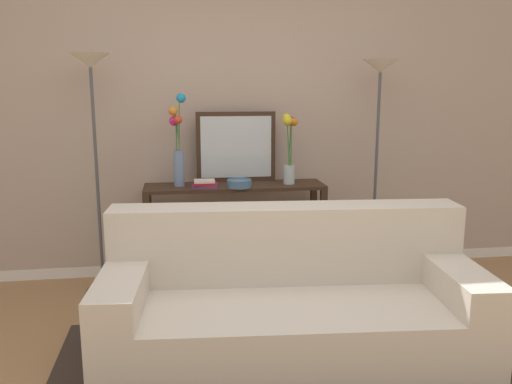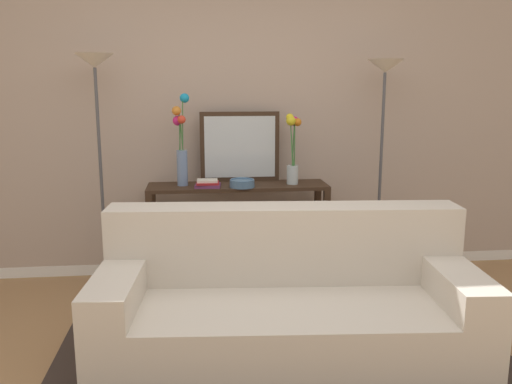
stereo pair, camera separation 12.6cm
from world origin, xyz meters
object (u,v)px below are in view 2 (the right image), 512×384
Objects in this scene: vase_short_flowers at (293,147)px; book_stack at (208,184)px; console_table at (238,215)px; fruit_bowl at (242,183)px; floor_lamp_right at (383,109)px; floor_lamp_left at (97,107)px; vase_tall_flowers at (181,144)px; book_row_under_console at (187,277)px; wall_mirror at (240,147)px; couch at (287,312)px.

vase_short_flowers reaches higher than book_stack.
console_table is at bearing 176.99° from vase_short_flowers.
fruit_bowl is at bearing -167.66° from vase_short_flowers.
fruit_bowl is at bearing -177.01° from floor_lamp_right.
floor_lamp_right is 3.19× the size of vase_short_flowers.
floor_lamp_left is at bearing 180.00° from floor_lamp_right.
vase_tall_flowers is (-0.44, 0.01, 0.57)m from console_table.
console_table is 0.80× the size of floor_lamp_right.
book_row_under_console is at bearing -34.54° from vase_tall_flowers.
book_stack is at bearing -139.23° from wall_mirror.
fruit_bowl is (0.46, -0.13, -0.29)m from vase_tall_flowers.
vase_short_flowers is 1.35m from book_row_under_console.
vase_tall_flowers is (-1.58, 0.07, -0.26)m from floor_lamp_right.
couch is at bearing -84.62° from wall_mirror.
book_stack is 0.81m from book_row_under_console.
floor_lamp_left reaches higher than book_row_under_console.
console_table is 1.42m from floor_lamp_right.
wall_mirror is at bearing 95.38° from couch.
floor_lamp_right reaches higher than vase_short_flowers.
floor_lamp_right is at bearing -2.42° from vase_tall_flowers.
wall_mirror is at bearing 40.77° from book_stack.
wall_mirror reaches higher than fruit_bowl.
floor_lamp_right is 8.56× the size of book_stack.
book_stack reaches higher than book_row_under_console.
floor_lamp_right is 5.23× the size of book_row_under_console.
wall_mirror reaches higher than vase_short_flowers.
vase_tall_flowers reaches higher than couch.
wall_mirror is (0.03, 0.15, 0.53)m from console_table.
floor_lamp_left is (-1.04, -0.05, 0.86)m from console_table.
book_stack is at bearing -2.02° from floor_lamp_left.
console_table is at bearing 2.96° from floor_lamp_left.
wall_mirror is at bearing 16.42° from vase_tall_flowers.
fruit_bowl is at bearing -14.26° from book_row_under_console.
vase_tall_flowers reaches higher than fruit_bowl.
fruit_bowl is (1.07, -0.06, -0.58)m from floor_lamp_left.
floor_lamp_left is at bearing -178.79° from vase_short_flowers.
book_stack is (0.20, -0.09, -0.30)m from vase_tall_flowers.
fruit_bowl is 0.91m from book_row_under_console.
floor_lamp_left is 0.99m from book_stack.
couch is 1.51× the size of console_table.
vase_short_flowers is at bearing -1.53° from book_row_under_console.
floor_lamp_right is 1.60m from vase_tall_flowers.
vase_short_flowers is at bearing -23.23° from wall_mirror.
vase_tall_flowers is at bearing 6.27° from floor_lamp_left.
floor_lamp_left reaches higher than floor_lamp_right.
fruit_bowl is at bearing 96.79° from couch.
vase_tall_flowers reaches higher than book_stack.
vase_tall_flowers is at bearing 145.46° from book_row_under_console.
console_table is 2.21× the size of wall_mirror.
wall_mirror is (-1.11, 0.20, -0.31)m from floor_lamp_right.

